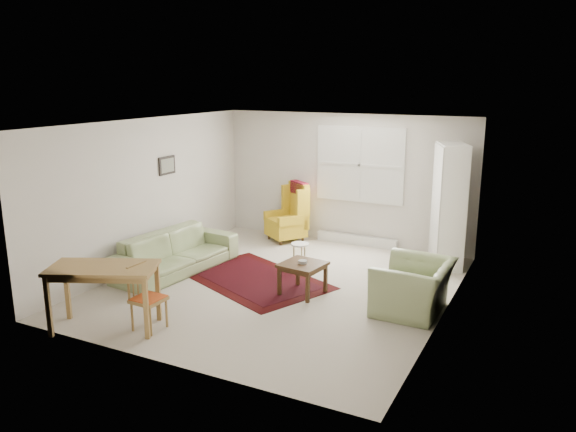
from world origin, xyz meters
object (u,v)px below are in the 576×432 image
at_px(coffee_table, 303,278).
at_px(desk, 105,297).
at_px(stool, 300,255).
at_px(desk_chair, 148,298).
at_px(armchair, 414,282).
at_px(wingback_chair, 286,212).
at_px(cabinet, 449,206).
at_px(sofa, 176,245).

distance_m(coffee_table, desk, 2.82).
height_order(stool, desk_chair, desk_chair).
bearing_deg(armchair, coffee_table, -85.61).
bearing_deg(stool, wingback_chair, 125.54).
bearing_deg(armchair, wingback_chair, -125.43).
bearing_deg(cabinet, stool, -173.45).
xyz_separation_m(sofa, stool, (1.74, 1.14, -0.25)).
bearing_deg(desk_chair, armchair, -52.46).
bearing_deg(sofa, desk_chair, -145.23).
bearing_deg(wingback_chair, desk, -58.26).
height_order(sofa, desk_chair, sofa).
distance_m(sofa, coffee_table, 2.33).
height_order(coffee_table, stool, coffee_table).
bearing_deg(cabinet, desk_chair, -145.29).
bearing_deg(stool, armchair, -25.16).
bearing_deg(desk, wingback_chair, 87.24).
relative_size(armchair, wingback_chair, 0.94).
bearing_deg(desk_chair, desk, 115.66).
relative_size(armchair, stool, 2.66).
relative_size(coffee_table, desk, 0.45).
distance_m(wingback_chair, cabinet, 3.19).
relative_size(coffee_table, stool, 1.43).
height_order(cabinet, desk, cabinet).
xyz_separation_m(cabinet, desk, (-3.38, -4.52, -0.63)).
height_order(stool, cabinet, cabinet).
height_order(armchair, desk, armchair).
bearing_deg(coffee_table, wingback_chair, 121.86).
distance_m(stool, desk_chair, 3.18).
height_order(coffee_table, desk, desk).
height_order(armchair, coffee_table, armchair).
relative_size(cabinet, desk_chair, 2.46).
distance_m(sofa, desk_chair, 2.25).
distance_m(sofa, cabinet, 4.62).
distance_m(armchair, wingback_chair, 3.94).
height_order(armchair, wingback_chair, wingback_chair).
relative_size(wingback_chair, stool, 2.82).
distance_m(sofa, desk, 2.27).
relative_size(sofa, wingback_chair, 1.93).
relative_size(sofa, armchair, 2.05).
bearing_deg(armchair, desk, -54.48).
bearing_deg(sofa, stool, -51.08).
relative_size(stool, cabinet, 0.20).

